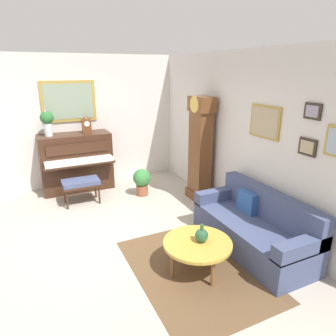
% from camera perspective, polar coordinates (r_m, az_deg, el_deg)
% --- Properties ---
extents(ground_plane, '(6.40, 6.00, 0.10)m').
position_cam_1_polar(ground_plane, '(4.96, -11.95, -13.17)').
color(ground_plane, '#B2A899').
extents(wall_left, '(0.13, 4.90, 2.80)m').
position_cam_1_polar(wall_left, '(6.91, -18.02, 8.22)').
color(wall_left, silver).
rests_on(wall_left, ground_plane).
extents(wall_back, '(5.30, 0.13, 2.80)m').
position_cam_1_polar(wall_back, '(5.39, 12.65, 6.04)').
color(wall_back, silver).
rests_on(wall_back, ground_plane).
extents(area_rug, '(2.10, 1.50, 0.01)m').
position_cam_1_polar(area_rug, '(4.19, 5.06, -18.36)').
color(area_rug, brown).
rests_on(area_rug, ground_plane).
extents(piano, '(0.87, 1.44, 1.22)m').
position_cam_1_polar(piano, '(6.73, -16.77, 1.11)').
color(piano, '#3D2316').
rests_on(piano, ground_plane).
extents(piano_bench, '(0.42, 0.70, 0.48)m').
position_cam_1_polar(piano_bench, '(6.04, -16.04, -2.83)').
color(piano_bench, '#3D2316').
rests_on(piano_bench, ground_plane).
extents(grandfather_clock, '(0.52, 0.34, 2.03)m').
position_cam_1_polar(grandfather_clock, '(5.88, 6.05, 2.96)').
color(grandfather_clock, brown).
rests_on(grandfather_clock, ground_plane).
extents(couch, '(1.90, 0.80, 0.84)m').
position_cam_1_polar(couch, '(4.63, 15.94, -10.72)').
color(couch, '#424C70').
rests_on(couch, ground_plane).
extents(coffee_table, '(0.88, 0.88, 0.41)m').
position_cam_1_polar(coffee_table, '(3.99, 5.57, -14.00)').
color(coffee_table, gold).
rests_on(coffee_table, ground_plane).
extents(mantel_clock, '(0.13, 0.18, 0.38)m').
position_cam_1_polar(mantel_clock, '(6.59, -15.07, 7.84)').
color(mantel_clock, brown).
rests_on(mantel_clock, piano).
extents(flower_vase, '(0.26, 0.26, 0.58)m').
position_cam_1_polar(flower_vase, '(6.48, -21.77, 8.30)').
color(flower_vase, silver).
rests_on(flower_vase, piano).
extents(green_jug, '(0.17, 0.17, 0.24)m').
position_cam_1_polar(green_jug, '(3.94, 6.33, -12.47)').
color(green_jug, '#234C33').
rests_on(green_jug, coffee_table).
extents(potted_plant, '(0.36, 0.36, 0.56)m').
position_cam_1_polar(potted_plant, '(6.24, -4.93, -2.31)').
color(potted_plant, '#935138').
rests_on(potted_plant, ground_plane).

